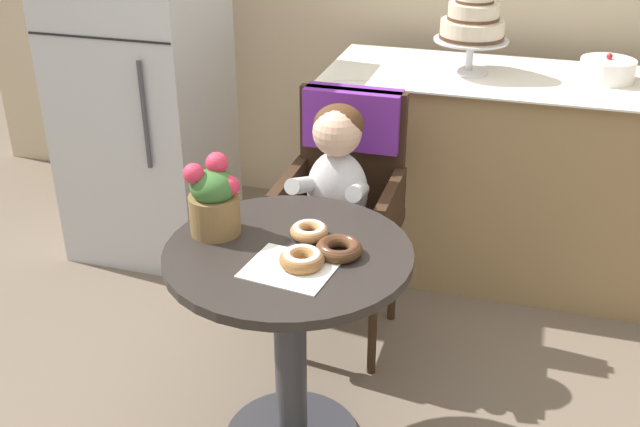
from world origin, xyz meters
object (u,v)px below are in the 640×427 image
object	(u,v)px
tiered_cake_stand	(473,23)
refrigerator	(141,70)
donut_front	(339,248)
round_layer_cake	(607,70)
cafe_table	(290,311)
donut_mid	(302,258)
donut_side	(309,231)
wicker_chair	(346,179)
seated_child	(335,186)
flower_vase	(214,199)

from	to	relation	value
tiered_cake_stand	refrigerator	size ratio (longest dim) A/B	0.20
donut_front	round_layer_cake	xyz separation A→B (m)	(0.73, 1.33, 0.20)
cafe_table	donut_mid	xyz separation A→B (m)	(0.07, -0.08, 0.24)
donut_mid	donut_side	world-z (taller)	donut_mid
wicker_chair	donut_side	xyz separation A→B (m)	(0.05, -0.60, 0.10)
cafe_table	seated_child	size ratio (longest dim) A/B	0.99
seated_child	donut_mid	size ratio (longest dim) A/B	5.78
wicker_chair	refrigerator	bearing A→B (deg)	154.49
seated_child	donut_mid	bearing A→B (deg)	-82.76
seated_child	flower_vase	xyz separation A→B (m)	(-0.23, -0.50, 0.15)
seated_child	refrigerator	distance (m)	1.19
cafe_table	seated_child	world-z (taller)	seated_child
donut_mid	refrigerator	xyz separation A→B (m)	(-1.12, 1.18, 0.10)
wicker_chair	flower_vase	bearing A→B (deg)	-113.38
wicker_chair	flower_vase	size ratio (longest dim) A/B	3.90
wicker_chair	round_layer_cake	world-z (taller)	round_layer_cake
wicker_chair	tiered_cake_stand	world-z (taller)	tiered_cake_stand
donut_front	tiered_cake_stand	bearing A→B (deg)	81.40
donut_front	donut_mid	xyz separation A→B (m)	(-0.08, -0.09, 0.00)
flower_vase	donut_front	bearing A→B (deg)	-4.06
wicker_chair	tiered_cake_stand	xyz separation A→B (m)	(0.35, 0.61, 0.46)
donut_front	donut_side	bearing A→B (deg)	145.49
cafe_table	flower_vase	world-z (taller)	flower_vase
donut_mid	refrigerator	distance (m)	1.62
flower_vase	refrigerator	distance (m)	1.33
wicker_chair	round_layer_cake	size ratio (longest dim) A/B	4.47
cafe_table	seated_child	distance (m)	0.56
flower_vase	refrigerator	world-z (taller)	refrigerator
donut_front	flower_vase	bearing A→B (deg)	175.94
donut_mid	seated_child	bearing A→B (deg)	97.24
cafe_table	donut_front	xyz separation A→B (m)	(0.15, 0.01, 0.23)
wicker_chair	refrigerator	distance (m)	1.13
cafe_table	donut_front	bearing A→B (deg)	4.73
wicker_chair	donut_side	world-z (taller)	wicker_chair
donut_mid	donut_side	distance (m)	0.17
flower_vase	tiered_cake_stand	size ratio (longest dim) A/B	0.73
wicker_chair	refrigerator	world-z (taller)	refrigerator
donut_front	seated_child	bearing A→B (deg)	106.86
flower_vase	refrigerator	bearing A→B (deg)	127.34
donut_front	tiered_cake_stand	size ratio (longest dim) A/B	0.39
cafe_table	refrigerator	size ratio (longest dim) A/B	0.42
flower_vase	refrigerator	size ratio (longest dim) A/B	0.14
cafe_table	donut_side	world-z (taller)	donut_side
donut_front	flower_vase	world-z (taller)	flower_vase
seated_child	tiered_cake_stand	size ratio (longest dim) A/B	2.15
seated_child	flower_vase	bearing A→B (deg)	-114.72
donut_side	flower_vase	bearing A→B (deg)	-169.92
cafe_table	wicker_chair	bearing A→B (deg)	91.01
donut_mid	wicker_chair	bearing A→B (deg)	95.79
donut_side	refrigerator	bearing A→B (deg)	137.02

